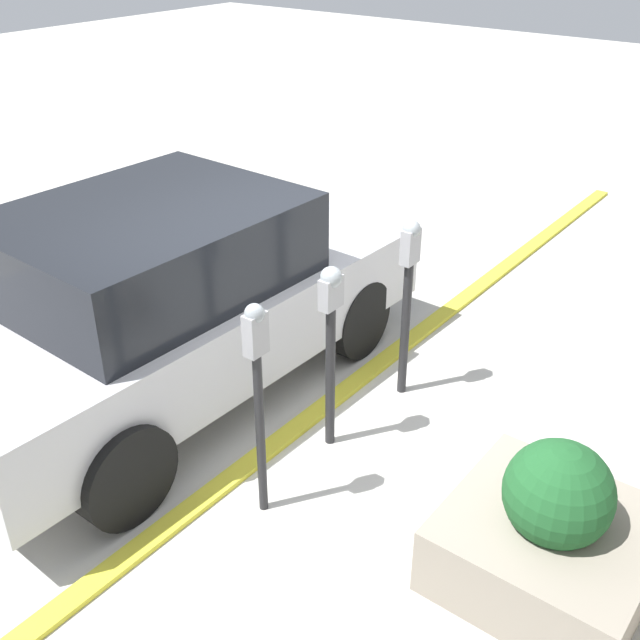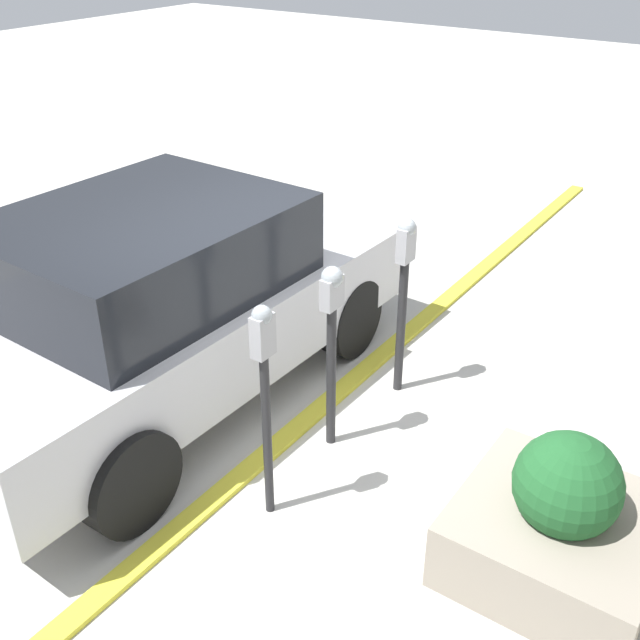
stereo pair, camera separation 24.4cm
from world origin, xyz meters
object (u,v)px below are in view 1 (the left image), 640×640
object	(u,v)px
parking_meter_nearest	(258,377)
parking_meter_middle	(408,284)
planter_box	(550,533)
parked_car_front	(167,296)
parking_meter_second	(331,327)

from	to	relation	value
parking_meter_nearest	parking_meter_middle	size ratio (longest dim) A/B	1.02
planter_box	parking_meter_nearest	bearing A→B (deg)	108.85
planter_box	parked_car_front	world-z (taller)	parked_car_front
planter_box	parked_car_front	xyz separation A→B (m)	(0.06, 3.33, 0.50)
parking_meter_middle	planter_box	world-z (taller)	parking_meter_middle
parking_meter_nearest	planter_box	distance (m)	1.98
parking_meter_nearest	planter_box	xyz separation A→B (m)	(0.60, -1.75, -0.71)
parking_meter_middle	parked_car_front	size ratio (longest dim) A/B	0.36
planter_box	parking_meter_middle	bearing A→B (deg)	56.38
planter_box	parked_car_front	size ratio (longest dim) A/B	0.27
planter_box	parked_car_front	bearing A→B (deg)	88.91
parking_meter_nearest	parked_car_front	world-z (taller)	parked_car_front
parking_meter_second	parking_meter_middle	world-z (taller)	parking_meter_middle
parking_meter_second	parked_car_front	bearing A→B (deg)	97.16
parking_meter_nearest	parking_meter_middle	world-z (taller)	parking_meter_nearest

